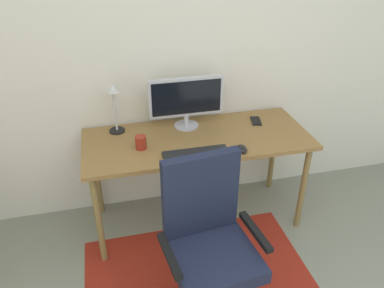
% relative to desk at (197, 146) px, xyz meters
% --- Properties ---
extents(wall_back, '(6.00, 0.10, 2.60)m').
position_rel_desk_xyz_m(wall_back, '(0.06, 0.39, 0.64)').
color(wall_back, silver).
rests_on(wall_back, ground).
extents(desk, '(1.58, 0.65, 0.74)m').
position_rel_desk_xyz_m(desk, '(0.00, 0.00, 0.00)').
color(desk, olive).
rests_on(desk, ground).
extents(monitor, '(0.54, 0.18, 0.38)m').
position_rel_desk_xyz_m(monitor, '(-0.04, 0.18, 0.29)').
color(monitor, '#B2B2B7').
rests_on(monitor, desk).
extents(keyboard, '(0.43, 0.13, 0.02)m').
position_rel_desk_xyz_m(keyboard, '(-0.07, -0.23, 0.08)').
color(keyboard, black).
rests_on(keyboard, desk).
extents(computer_mouse, '(0.06, 0.10, 0.03)m').
position_rel_desk_xyz_m(computer_mouse, '(0.24, -0.25, 0.09)').
color(computer_mouse, black).
rests_on(computer_mouse, desk).
extents(coffee_cup, '(0.07, 0.07, 0.09)m').
position_rel_desk_xyz_m(coffee_cup, '(-0.40, -0.06, 0.12)').
color(coffee_cup, maroon).
rests_on(coffee_cup, desk).
extents(cell_phone, '(0.10, 0.15, 0.01)m').
position_rel_desk_xyz_m(cell_phone, '(0.49, 0.14, 0.08)').
color(cell_phone, black).
rests_on(cell_phone, desk).
extents(desk_lamp, '(0.11, 0.11, 0.37)m').
position_rel_desk_xyz_m(desk_lamp, '(-0.54, 0.22, 0.32)').
color(desk_lamp, black).
rests_on(desk_lamp, desk).
extents(office_chair, '(0.56, 0.50, 1.02)m').
position_rel_desk_xyz_m(office_chair, '(-0.14, -0.82, -0.23)').
color(office_chair, slate).
rests_on(office_chair, ground).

